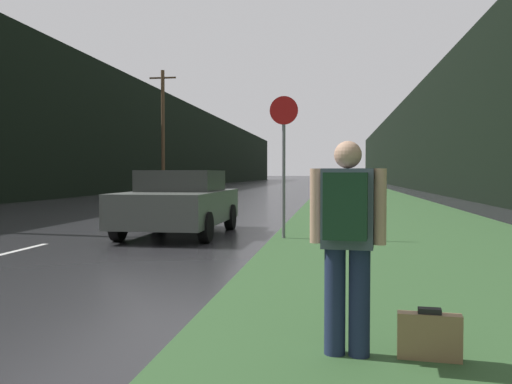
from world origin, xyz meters
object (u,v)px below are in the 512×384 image
(suitcase, at_px, (429,337))
(car_passing_near, at_px, (180,202))
(stop_sign, at_px, (284,155))
(hitchhiker_with_backpack, at_px, (347,234))

(suitcase, bearing_deg, car_passing_near, 123.83)
(stop_sign, bearing_deg, car_passing_near, 168.38)
(car_passing_near, bearing_deg, suitcase, 118.11)
(stop_sign, xyz_separation_m, suitcase, (1.76, -7.32, -1.59))
(hitchhiker_with_backpack, height_order, suitcase, hitchhiker_with_backpack)
(suitcase, relative_size, car_passing_near, 0.11)
(stop_sign, xyz_separation_m, hitchhiker_with_backpack, (1.16, -7.34, -0.84))
(stop_sign, height_order, hitchhiker_with_backpack, stop_sign)
(hitchhiker_with_backpack, height_order, car_passing_near, hitchhiker_with_backpack)
(stop_sign, distance_m, car_passing_near, 2.68)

